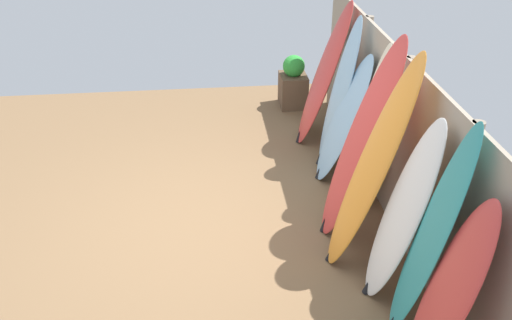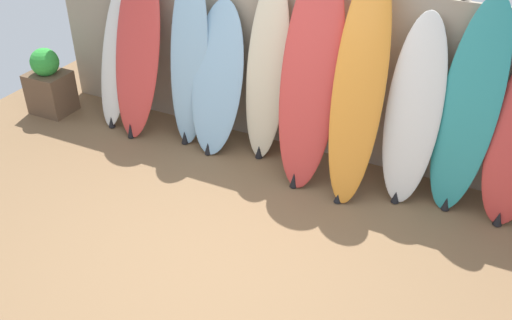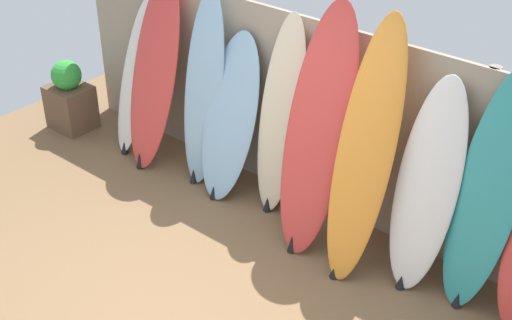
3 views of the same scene
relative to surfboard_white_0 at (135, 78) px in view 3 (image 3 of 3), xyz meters
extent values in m
plane|color=brown|center=(2.10, -1.64, -0.79)|extent=(7.68, 7.68, 0.00)
cube|color=gray|center=(2.10, 0.36, 0.11)|extent=(6.08, 0.04, 1.80)
cylinder|color=gray|center=(-0.78, 0.40, 0.11)|extent=(0.10, 0.10, 1.80)
cylinder|color=gray|center=(0.66, 0.40, 0.11)|extent=(0.10, 0.10, 1.80)
cylinder|color=gray|center=(2.10, 0.40, 0.11)|extent=(0.10, 0.10, 1.80)
cylinder|color=gray|center=(3.54, 0.40, 0.11)|extent=(0.10, 0.10, 1.80)
ellipsoid|color=white|center=(0.00, 0.00, 0.01)|extent=(0.49, 0.61, 1.60)
cone|color=black|center=(0.00, -0.24, -0.72)|extent=(0.08, 0.08, 0.13)
ellipsoid|color=#D13D38|center=(0.34, -0.04, 0.17)|extent=(0.59, 0.73, 1.92)
cone|color=black|center=(0.34, -0.33, -0.70)|extent=(0.08, 0.08, 0.17)
ellipsoid|color=#8CB7D6|center=(0.96, 0.02, 0.16)|extent=(0.48, 0.51, 1.90)
cone|color=black|center=(0.96, -0.17, -0.71)|extent=(0.08, 0.08, 0.14)
ellipsoid|color=#8CB7D6|center=(1.30, 0.00, -0.01)|extent=(0.62, 0.65, 1.56)
cone|color=black|center=(1.30, -0.25, -0.71)|extent=(0.08, 0.08, 0.13)
ellipsoid|color=beige|center=(1.82, 0.10, 0.14)|extent=(0.45, 0.42, 1.86)
cone|color=black|center=(1.82, -0.08, -0.71)|extent=(0.08, 0.08, 0.14)
ellipsoid|color=#D13D38|center=(2.37, -0.10, 0.27)|extent=(0.66, 0.80, 2.11)
cone|color=black|center=(2.37, -0.42, -0.70)|extent=(0.08, 0.08, 0.16)
ellipsoid|color=orange|center=(2.84, -0.13, 0.27)|extent=(0.57, 0.83, 2.11)
cone|color=black|center=(2.84, -0.46, -0.73)|extent=(0.08, 0.08, 0.11)
ellipsoid|color=white|center=(3.33, 0.01, 0.08)|extent=(0.55, 0.60, 1.74)
cone|color=black|center=(3.33, -0.22, -0.72)|extent=(0.08, 0.08, 0.12)
ellipsoid|color=teal|center=(3.78, 0.07, 0.18)|extent=(0.56, 0.52, 1.94)
cone|color=black|center=(3.78, -0.13, -0.72)|extent=(0.08, 0.08, 0.13)
cube|color=brown|center=(-0.89, -0.21, -0.54)|extent=(0.47, 0.40, 0.50)
sphere|color=green|center=(-0.89, -0.21, -0.15)|extent=(0.33, 0.33, 0.33)
camera|label=1|loc=(7.13, -1.64, 2.83)|focal=40.00mm
camera|label=2|loc=(4.06, -4.70, 2.47)|focal=40.00mm
camera|label=3|loc=(5.23, -4.33, 3.12)|focal=50.00mm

